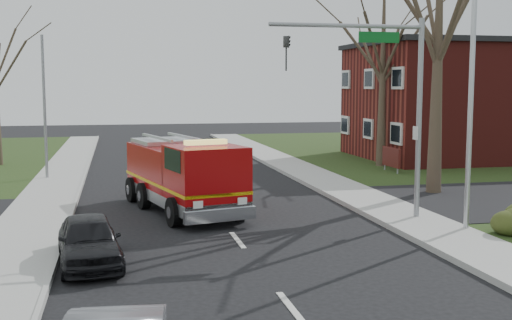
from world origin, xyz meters
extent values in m
plane|color=black|center=(0.00, 0.00, 0.00)|extent=(120.00, 120.00, 0.00)
cube|color=#9B9B96|center=(6.20, 0.00, 0.07)|extent=(2.40, 80.00, 0.15)
cube|color=#9B9B96|center=(-6.20, 0.00, 0.07)|extent=(2.40, 80.00, 0.15)
cube|color=maroon|center=(19.00, 18.00, 3.50)|extent=(15.00, 10.00, 7.00)
cube|color=black|center=(19.00, 18.00, 7.10)|extent=(15.40, 10.40, 0.30)
cube|color=silver|center=(11.45, 18.00, 2.00)|extent=(0.12, 1.40, 1.20)
cube|color=#4C1511|center=(10.50, 12.50, 0.90)|extent=(0.12, 2.00, 1.00)
cylinder|color=gray|center=(10.50, 11.70, 0.45)|extent=(0.08, 0.08, 0.90)
cylinder|color=gray|center=(10.50, 13.30, 0.45)|extent=(0.08, 0.08, 0.90)
cone|color=#362B20|center=(9.50, 6.00, 6.00)|extent=(0.64, 0.64, 12.00)
cone|color=#362B20|center=(11.00, 15.00, 5.25)|extent=(0.56, 0.56, 10.50)
cylinder|color=gray|center=(6.50, 1.50, 3.40)|extent=(0.18, 0.18, 6.80)
cylinder|color=gray|center=(3.90, 1.50, 6.50)|extent=(5.20, 0.14, 0.14)
cube|color=#0C591E|center=(5.00, 1.50, 6.15)|extent=(1.40, 0.06, 0.35)
imported|color=black|center=(1.90, 1.50, 6.15)|extent=(0.22, 0.18, 1.10)
cylinder|color=#B7BABF|center=(7.20, -0.50, 4.20)|extent=(0.16, 0.16, 8.40)
cylinder|color=gray|center=(-6.80, 14.00, 3.50)|extent=(0.14, 0.14, 7.00)
cube|color=#8F0608|center=(-1.38, 5.91, 1.39)|extent=(3.36, 5.07, 1.88)
cube|color=#8F0608|center=(-0.57, 2.61, 1.52)|extent=(2.81, 2.81, 2.15)
cube|color=#B7BABF|center=(-1.12, 4.87, 0.63)|extent=(3.93, 7.33, 0.40)
cube|color=#E5B20C|center=(-1.12, 4.87, 1.12)|extent=(3.94, 7.33, 0.11)
cube|color=black|center=(-0.34, 1.65, 2.19)|extent=(1.99, 0.57, 0.76)
cube|color=#E5D866|center=(-0.57, 2.61, 2.73)|extent=(1.46, 0.64, 0.16)
cylinder|color=black|center=(-1.68, 2.25, 0.49)|extent=(0.54, 1.03, 0.98)
cylinder|color=black|center=(0.58, 2.80, 0.49)|extent=(0.54, 1.03, 0.98)
cylinder|color=black|center=(-2.89, 7.20, 0.49)|extent=(0.54, 1.03, 0.98)
cylinder|color=black|center=(-0.63, 7.75, 0.49)|extent=(0.54, 1.03, 0.98)
imported|color=black|center=(-4.20, -1.75, 0.64)|extent=(1.90, 3.92, 1.29)
camera|label=1|loc=(-3.44, -18.36, 4.57)|focal=45.00mm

